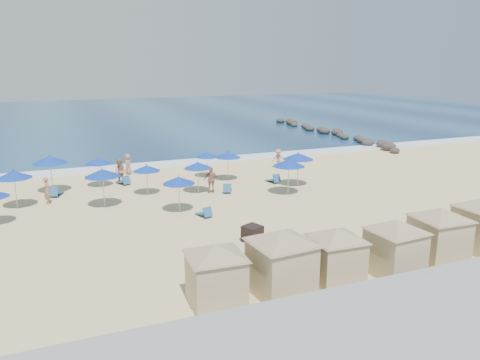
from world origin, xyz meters
The scene contains 32 objects.
ground centered at (0.00, 0.00, 0.00)m, with size 160.00×160.00×0.00m, color #D9C289.
ocean centered at (0.00, 55.00, 0.03)m, with size 160.00×80.00×0.06m, color navy.
surf_line centered at (0.00, 15.50, 0.04)m, with size 160.00×2.50×0.08m, color white.
seawall centered at (0.00, -13.50, 0.65)m, with size 160.00×6.10×1.22m.
rock_jetty centered at (24.01, 24.90, 0.36)m, with size 2.56×26.66×0.96m.
trash_bin centered at (0.73, -4.30, 0.42)m, with size 0.84×0.84×0.84m, color black.
cabana_0 centered at (-3.06, -9.57, 1.52)m, with size 4.23×4.23×2.66m.
cabana_1 centered at (-0.43, -9.72, 1.67)m, with size 4.62×4.62×2.91m.
cabana_2 centered at (2.09, -9.69, 1.48)m, with size 4.12×4.12×2.58m.
cabana_3 centered at (4.84, -10.00, 1.53)m, with size 4.26×4.26×2.68m.
cabana_4 centered at (7.61, -9.64, 1.60)m, with size 4.46×4.46×2.80m.
umbrella_0 centered at (-10.58, 6.39, 2.15)m, with size 2.18×2.18×2.48m.
umbrella_2 centered at (-8.47, 9.34, 2.35)m, with size 2.38×2.38×2.71m.
umbrella_3 centered at (-5.52, 4.54, 2.21)m, with size 2.23×2.23×2.54m.
umbrella_4 centered at (-5.25, 9.73, 1.93)m, with size 1.95×1.95×2.22m.
umbrella_5 centered at (-2.43, 6.38, 1.86)m, with size 1.88×1.88×2.14m.
umbrella_6 centered at (-1.41, 1.83, 1.98)m, with size 2.00×2.00×2.28m.
umbrella_7 centered at (4.10, 8.05, 2.00)m, with size 2.03×2.03×2.31m.
umbrella_8 centered at (0.93, 5.50, 1.96)m, with size 1.99×1.99×2.26m.
umbrella_9 centered at (2.92, 9.60, 1.81)m, with size 1.84×1.84×2.09m.
umbrella_10 centered at (8.22, 4.51, 2.23)m, with size 2.26×2.26×2.57m.
umbrella_11 centered at (6.52, 2.77, 2.21)m, with size 2.24×2.24×2.55m.
beach_chair_1 centered at (-8.32, 8.30, 0.27)m, with size 1.05×1.53×0.77m.
beach_chair_2 centered at (-3.52, 9.74, 0.25)m, with size 1.02×1.43×0.72m.
beach_chair_3 centered at (-0.28, 0.34, 0.23)m, with size 0.83×1.32×0.67m.
beach_chair_4 centered at (2.82, 4.79, 0.24)m, with size 1.04×1.40×0.70m.
beach_chair_5 centered at (7.04, 6.02, 0.25)m, with size 0.80×1.41×0.73m.
beachgoer_0 centered at (-8.77, 6.63, 0.89)m, with size 0.65×0.42×1.78m, color #A7715C.
beachgoer_1 centered at (-3.70, 10.15, 0.94)m, with size 0.91×0.71×1.87m, color #A7715C.
beachgoer_2 centered at (1.76, 5.09, 0.92)m, with size 1.08×0.45×1.85m, color #A7715C.
beachgoer_3 centered at (9.54, 10.29, 0.83)m, with size 1.08×0.62×1.67m, color #A7715C.
beachgoer_4 centered at (-2.67, 13.00, 0.83)m, with size 0.81×0.53×1.65m, color #A7715C.
Camera 1 is at (-8.26, -24.64, 8.84)m, focal length 35.00 mm.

